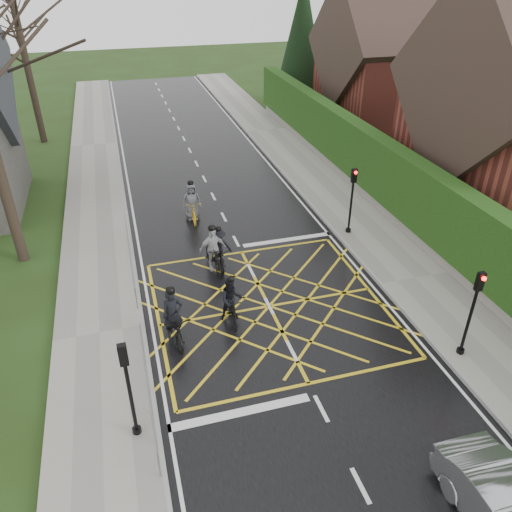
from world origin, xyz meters
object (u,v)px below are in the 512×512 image
cyclist_mid (219,251)px  cyclist_front (213,254)px  cyclist_back (232,304)px  cyclist_rear (174,322)px  cyclist_lead (192,206)px

cyclist_mid → cyclist_front: (-0.30, -0.27, 0.10)m
cyclist_front → cyclist_back: bearing=-96.8°
cyclist_back → cyclist_mid: bearing=88.3°
cyclist_back → cyclist_rear: bearing=-163.8°
cyclist_mid → cyclist_lead: bearing=95.5°
cyclist_mid → cyclist_front: cyclist_front is taller
cyclist_front → cyclist_lead: size_ratio=1.00×
cyclist_rear → cyclist_mid: (2.43, 4.10, -0.02)m
cyclist_rear → cyclist_back: size_ratio=1.20×
cyclist_rear → cyclist_lead: (2.08, 8.51, 0.03)m
cyclist_lead → cyclist_back: bearing=-88.3°
cyclist_back → cyclist_lead: 8.06m
cyclist_mid → cyclist_lead: size_ratio=0.89×
cyclist_rear → cyclist_mid: size_ratio=1.19×
cyclist_rear → cyclist_lead: size_ratio=1.05×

